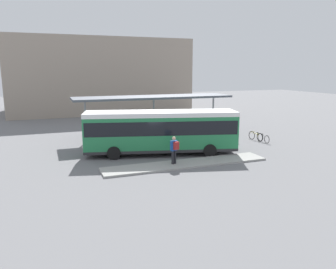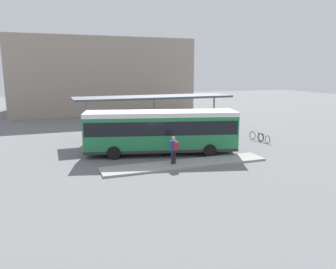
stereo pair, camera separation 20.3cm
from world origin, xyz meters
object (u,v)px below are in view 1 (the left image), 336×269
object	(u,v)px
city_bus	(161,129)
pedestrian_waiting	(174,148)
bicycle_white	(263,138)
bicycle_yellow	(256,136)
potted_planter_near_shelter	(173,134)

from	to	relation	value
city_bus	pedestrian_waiting	distance (m)	3.13
bicycle_white	bicycle_yellow	distance (m)	0.85
pedestrian_waiting	bicycle_yellow	xyz separation A→B (m)	(9.27, 4.55, -0.75)
potted_planter_near_shelter	bicycle_yellow	bearing A→B (deg)	-12.51
city_bus	bicycle_yellow	size ratio (longest dim) A/B	6.49
bicycle_white	potted_planter_near_shelter	size ratio (longest dim) A/B	1.09
bicycle_yellow	potted_planter_near_shelter	xyz separation A→B (m)	(-6.93, 1.54, 0.38)
city_bus	potted_planter_near_shelter	world-z (taller)	city_bus
bicycle_yellow	city_bus	bearing A→B (deg)	90.28
bicycle_white	potted_planter_near_shelter	world-z (taller)	potted_planter_near_shelter
city_bus	bicycle_white	size ratio (longest dim) A/B	6.88
bicycle_white	pedestrian_waiting	bearing A→B (deg)	-67.64
bicycle_white	city_bus	bearing A→B (deg)	-84.97
city_bus	bicycle_yellow	world-z (taller)	city_bus
city_bus	pedestrian_waiting	size ratio (longest dim) A/B	6.23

